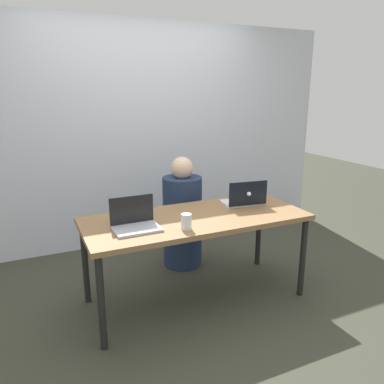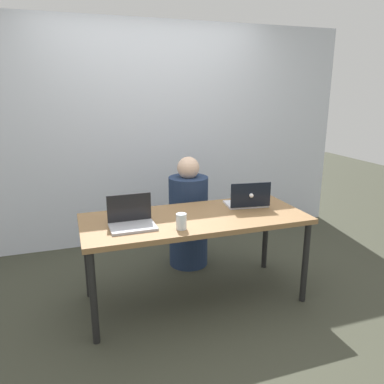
{
  "view_description": "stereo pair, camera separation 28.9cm",
  "coord_description": "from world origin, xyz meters",
  "px_view_note": "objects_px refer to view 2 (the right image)",
  "views": [
    {
      "loc": [
        -1.19,
        -2.54,
        1.69
      ],
      "look_at": [
        0.0,
        0.07,
        0.91
      ],
      "focal_mm": 35.0,
      "sensor_mm": 36.0,
      "label": 1
    },
    {
      "loc": [
        -0.92,
        -2.64,
        1.69
      ],
      "look_at": [
        0.0,
        0.07,
        0.91
      ],
      "focal_mm": 35.0,
      "sensor_mm": 36.0,
      "label": 2
    }
  ],
  "objects_px": {
    "person_at_center": "(188,218)",
    "water_glass_left": "(181,222)",
    "laptop_front_left": "(132,220)",
    "laptop_back_right": "(247,201)"
  },
  "relations": [
    {
      "from": "person_at_center",
      "to": "water_glass_left",
      "type": "height_order",
      "value": "person_at_center"
    },
    {
      "from": "laptop_front_left",
      "to": "laptop_back_right",
      "type": "relative_size",
      "value": 0.89
    },
    {
      "from": "laptop_back_right",
      "to": "water_glass_left",
      "type": "distance_m",
      "value": 0.77
    },
    {
      "from": "person_at_center",
      "to": "laptop_back_right",
      "type": "distance_m",
      "value": 0.71
    },
    {
      "from": "laptop_back_right",
      "to": "laptop_front_left",
      "type": "bearing_deg",
      "value": 16.43
    },
    {
      "from": "laptop_back_right",
      "to": "water_glass_left",
      "type": "height_order",
      "value": "laptop_back_right"
    },
    {
      "from": "person_at_center",
      "to": "water_glass_left",
      "type": "xyz_separation_m",
      "value": [
        -0.34,
        -0.87,
        0.29
      ]
    },
    {
      "from": "person_at_center",
      "to": "water_glass_left",
      "type": "distance_m",
      "value": 0.98
    },
    {
      "from": "laptop_front_left",
      "to": "water_glass_left",
      "type": "xyz_separation_m",
      "value": [
        0.33,
        -0.17,
        0.0
      ]
    },
    {
      "from": "person_at_center",
      "to": "laptop_front_left",
      "type": "distance_m",
      "value": 1.02
    }
  ]
}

